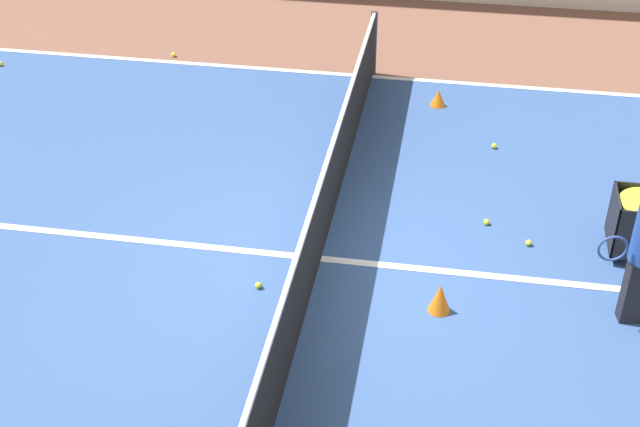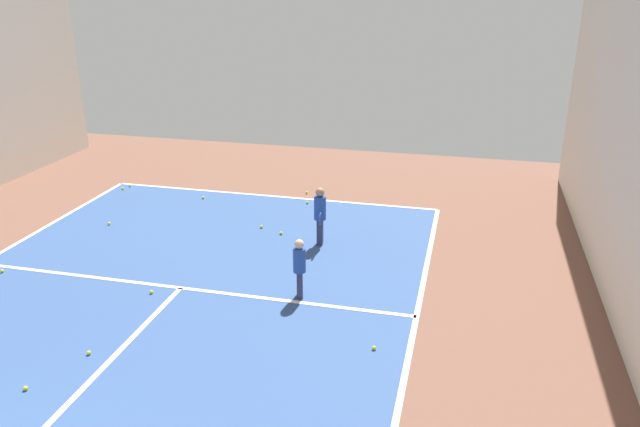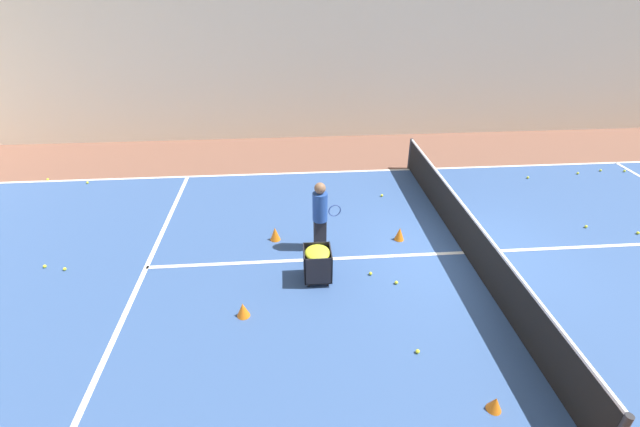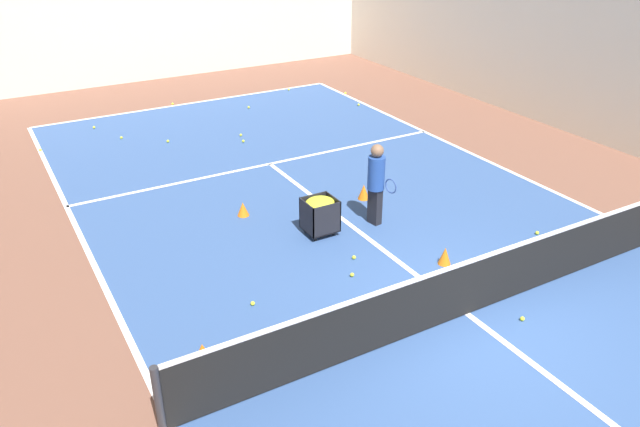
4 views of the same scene
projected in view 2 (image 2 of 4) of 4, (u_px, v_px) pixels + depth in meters
The scene contains 17 objects.
line_baseline_near at pixel (270, 196), 17.17m from camera, with size 9.13×0.10×0.00m, color white.
line_service_near at pixel (181, 288), 12.11m from camera, with size 9.13×0.10×0.00m, color white.
player_near_baseline at pixel (320, 212), 13.83m from camera, with size 0.30×0.60×1.34m.
child_midcourt at pixel (299, 265), 11.54m from camera, with size 0.29×0.29×1.18m.
tennis_ball_0 at pixel (130, 186), 17.90m from camera, with size 0.07×0.07×0.07m, color yellow.
tennis_ball_2 at pixel (25, 388), 9.12m from camera, with size 0.07×0.07×0.07m, color yellow.
tennis_ball_3 at pixel (123, 188), 17.67m from camera, with size 0.07×0.07×0.07m, color yellow.
tennis_ball_4 at pixel (151, 292), 11.89m from camera, with size 0.07×0.07×0.07m, color yellow.
tennis_ball_9 at pixel (203, 198), 16.95m from camera, with size 0.07×0.07×0.07m, color yellow.
tennis_ball_13 at pixel (109, 224), 15.17m from camera, with size 0.07×0.07×0.07m, color yellow.
tennis_ball_14 at pixel (307, 192), 17.34m from camera, with size 0.07×0.07×0.07m, color yellow.
tennis_ball_15 at pixel (261, 227), 14.98m from camera, with size 0.07×0.07×0.07m, color yellow.
tennis_ball_24 at pixel (281, 233), 14.61m from camera, with size 0.07×0.07×0.07m, color yellow.
tennis_ball_28 at pixel (2, 271), 12.74m from camera, with size 0.07×0.07×0.07m, color yellow.
tennis_ball_29 at pixel (374, 348), 10.10m from camera, with size 0.07×0.07×0.07m, color yellow.
tennis_ball_31 at pixel (307, 203), 16.57m from camera, with size 0.07×0.07×0.07m, color yellow.
tennis_ball_32 at pixel (89, 353), 9.97m from camera, with size 0.07×0.07×0.07m, color yellow.
Camera 2 is at (-5.22, 3.02, 5.68)m, focal length 35.00 mm.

